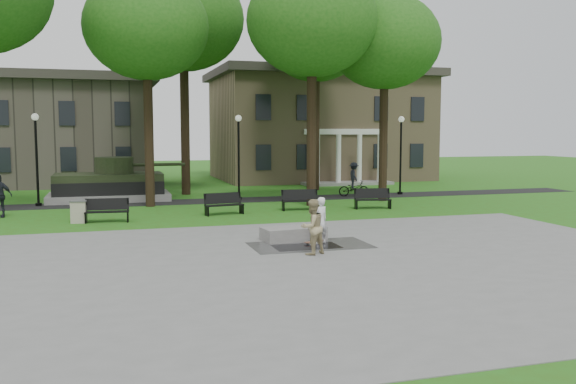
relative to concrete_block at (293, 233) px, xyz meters
name	(u,v)px	position (x,y,z in m)	size (l,w,h in m)	color
ground	(295,236)	(0.35, 0.90, -0.24)	(120.00, 120.00, 0.00)	#2E5914
plaza	(347,264)	(0.35, -4.10, -0.23)	(22.00, 16.00, 0.02)	gray
footpath	(231,200)	(0.35, 12.90, -0.24)	(44.00, 2.60, 0.01)	black
building_right	(318,125)	(10.35, 26.89, 4.10)	(17.00, 12.00, 8.60)	#9E8460
building_left	(43,134)	(-10.65, 27.40, 3.35)	(15.00, 10.00, 7.20)	#4C443D
tree_1	(146,28)	(-4.15, 11.40, 8.71)	(6.20, 6.20, 11.63)	black
tree_2	(312,21)	(3.85, 9.40, 9.07)	(6.60, 6.60, 12.16)	black
tree_3	(385,43)	(8.35, 10.40, 8.35)	(6.00, 6.00, 11.19)	black
tree_4	(183,20)	(-1.65, 16.90, 10.15)	(7.20, 7.20, 13.50)	black
tree_5	(316,40)	(6.85, 17.40, 9.42)	(6.40, 6.40, 12.44)	black
lamp_left	(36,152)	(-9.65, 13.20, 2.55)	(0.36, 0.36, 4.73)	black
lamp_mid	(239,150)	(0.85, 13.20, 2.55)	(0.36, 0.36, 4.73)	black
lamp_right	(401,148)	(10.85, 13.20, 2.55)	(0.36, 0.36, 4.73)	black
tank_monument	(110,185)	(-6.11, 14.90, 0.61)	(7.45, 3.40, 2.40)	gray
puddle	(307,247)	(0.04, -1.34, -0.22)	(2.20, 1.20, 0.00)	black
concrete_block	(293,233)	(0.00, 0.00, 0.00)	(2.20, 1.00, 0.45)	gray
skateboard	(315,242)	(0.50, -0.87, -0.19)	(0.78, 0.20, 0.07)	brown
skateboarder	(320,220)	(0.66, -0.94, 0.57)	(0.58, 0.38, 1.59)	white
friend_watching	(312,227)	(-0.19, -2.59, 0.64)	(0.84, 0.65, 1.72)	tan
cyclist	(354,182)	(7.71, 12.97, 0.58)	(1.86, 1.09, 2.01)	black
park_bench_0	(107,210)	(-6.29, 6.38, 0.28)	(1.83, 0.67, 1.00)	black
park_bench_1	(224,203)	(-1.11, 7.29, 0.28)	(1.85, 0.84, 1.00)	black
park_bench_2	(300,199)	(2.73, 7.83, 0.28)	(1.83, 0.69, 1.00)	black
park_bench_3	(372,198)	(6.35, 7.36, 0.28)	(1.85, 0.83, 1.00)	black
trash_bin	(79,211)	(-7.41, 6.56, 0.24)	(0.73, 0.73, 0.96)	#B6AD95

